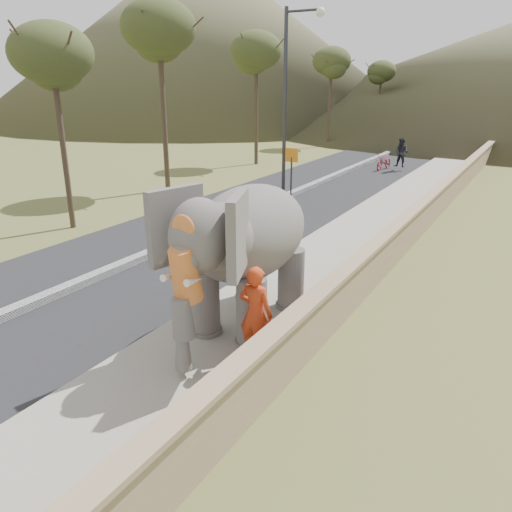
% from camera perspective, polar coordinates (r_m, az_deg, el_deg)
% --- Properties ---
extents(ground, '(160.00, 160.00, 0.00)m').
position_cam_1_polar(ground, '(8.76, -14.26, -17.63)').
color(ground, olive).
rests_on(ground, ground).
extents(road, '(7.00, 120.00, 0.03)m').
position_cam_1_polar(road, '(18.69, -4.19, 3.35)').
color(road, black).
rests_on(road, ground).
extents(median, '(0.35, 120.00, 0.22)m').
position_cam_1_polar(median, '(18.66, -4.19, 3.63)').
color(median, black).
rests_on(median, ground).
extents(walkway, '(3.00, 120.00, 0.15)m').
position_cam_1_polar(walkway, '(16.49, 10.35, 1.07)').
color(walkway, '#9E9687').
rests_on(walkway, ground).
extents(parapet, '(0.30, 120.00, 1.10)m').
position_cam_1_polar(parapet, '(15.91, 16.02, 1.73)').
color(parapet, tan).
rests_on(parapet, ground).
extents(lamppost, '(1.76, 0.36, 8.00)m').
position_cam_1_polar(lamppost, '(22.28, 4.09, 18.63)').
color(lamppost, '#333237').
rests_on(lamppost, ground).
extents(signboard, '(0.60, 0.08, 2.40)m').
position_cam_1_polar(signboard, '(22.28, 4.08, 10.28)').
color(signboard, '#2D2D33').
rests_on(signboard, ground).
extents(hill_left, '(60.00, 60.00, 22.00)m').
position_cam_1_polar(hill_left, '(73.98, -6.21, 23.92)').
color(hill_left, brown).
rests_on(hill_left, ground).
extents(elephant_and_man, '(2.50, 4.48, 3.17)m').
position_cam_1_polar(elephant_and_man, '(10.63, -0.66, 0.39)').
color(elephant_and_man, slate).
rests_on(elephant_and_man, ground).
extents(motorcyclist, '(1.89, 1.89, 1.97)m').
position_cam_1_polar(motorcyclist, '(31.55, 15.27, 10.77)').
color(motorcyclist, maroon).
rests_on(motorcyclist, ground).
extents(trees, '(48.53, 40.79, 8.92)m').
position_cam_1_polar(trees, '(32.02, 25.09, 15.32)').
color(trees, '#473828').
rests_on(trees, ground).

